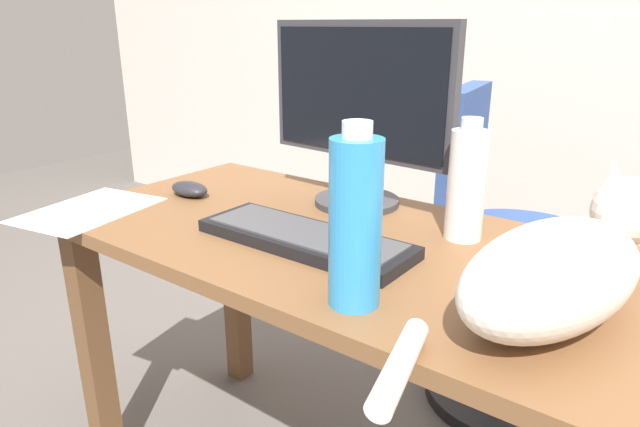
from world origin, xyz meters
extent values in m
cube|color=brown|center=(0.00, 0.00, 0.69)|extent=(1.45, 0.61, 0.03)
cube|color=brown|center=(-0.67, -0.25, 0.34)|extent=(0.06, 0.06, 0.68)
cube|color=brown|center=(-0.67, 0.25, 0.34)|extent=(0.06, 0.06, 0.68)
cylinder|color=black|center=(0.08, 0.66, 0.02)|extent=(0.48, 0.48, 0.04)
cylinder|color=black|center=(0.08, 0.66, 0.25)|extent=(0.06, 0.06, 0.49)
cylinder|color=navy|center=(0.08, 0.66, 0.52)|extent=(0.44, 0.44, 0.06)
cube|color=navy|center=(-0.11, 0.63, 0.75)|extent=(0.12, 0.36, 0.40)
cylinder|color=#333338|center=(-0.18, 0.20, 0.72)|extent=(0.20, 0.20, 0.01)
cylinder|color=#333338|center=(-0.18, 0.20, 0.77)|extent=(0.04, 0.04, 0.10)
cube|color=#333338|center=(-0.18, 0.20, 0.97)|extent=(0.48, 0.06, 0.30)
cube|color=black|center=(-0.19, 0.18, 0.97)|extent=(0.45, 0.03, 0.27)
cube|color=black|center=(-0.13, -0.08, 0.72)|extent=(0.44, 0.15, 0.02)
cube|color=#444447|center=(-0.13, -0.08, 0.73)|extent=(0.40, 0.12, 0.00)
ellipsoid|color=silver|center=(0.34, -0.11, 0.78)|extent=(0.26, 0.39, 0.15)
sphere|color=silver|center=(0.39, 0.10, 0.83)|extent=(0.11, 0.11, 0.11)
cone|color=silver|center=(0.36, 0.11, 0.88)|extent=(0.04, 0.04, 0.04)
cylinder|color=silver|center=(0.23, -0.35, 0.73)|extent=(0.08, 0.18, 0.03)
ellipsoid|color=#232328|center=(-0.55, 0.00, 0.73)|extent=(0.11, 0.06, 0.04)
cube|color=white|center=(-0.65, -0.22, 0.71)|extent=(0.26, 0.33, 0.00)
cylinder|color=silver|center=(0.10, 0.14, 0.82)|extent=(0.07, 0.07, 0.22)
cylinder|color=silver|center=(0.10, 0.14, 0.94)|extent=(0.04, 0.04, 0.02)
cylinder|color=#2D8CD1|center=(0.08, -0.22, 0.84)|extent=(0.08, 0.08, 0.26)
cylinder|color=silver|center=(0.08, -0.22, 0.98)|extent=(0.04, 0.04, 0.02)
camera|label=1|loc=(0.50, -0.86, 1.12)|focal=31.08mm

